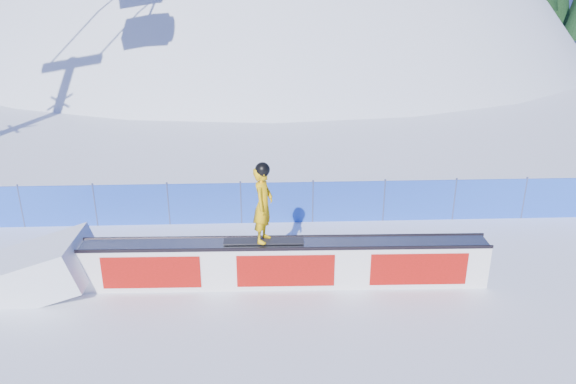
{
  "coord_description": "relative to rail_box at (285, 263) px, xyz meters",
  "views": [
    {
      "loc": [
        -0.3,
        -9.9,
        6.61
      ],
      "look_at": [
        0.26,
        3.31,
        1.39
      ],
      "focal_mm": 35.0,
      "sensor_mm": 36.0,
      "label": 1
    }
  ],
  "objects": [
    {
      "name": "ground",
      "position": [
        -0.11,
        -1.13,
        -0.53
      ],
      "size": [
        160.0,
        160.0,
        0.0
      ],
      "primitive_type": "plane",
      "color": "white",
      "rests_on": "ground"
    },
    {
      "name": "snow_hill",
      "position": [
        -0.11,
        40.87,
        -18.53
      ],
      "size": [
        64.0,
        64.0,
        64.0
      ],
      "color": "white",
      "rests_on": "ground"
    },
    {
      "name": "safety_fence",
      "position": [
        -0.11,
        3.37,
        0.07
      ],
      "size": [
        22.05,
        0.05,
        1.3
      ],
      "color": "blue",
      "rests_on": "ground"
    },
    {
      "name": "rail_box",
      "position": [
        0.0,
        0.0,
        0.0
      ],
      "size": [
        9.01,
        0.79,
        1.08
      ],
      "rotation": [
        0.0,
        0.0,
        -0.02
      ],
      "color": "white",
      "rests_on": "ground"
    },
    {
      "name": "snow_ramp",
      "position": [
        -5.63,
        0.1,
        -0.53
      ],
      "size": [
        2.74,
        1.74,
        1.69
      ],
      "primitive_type": null,
      "rotation": [
        0.0,
        -0.31,
        -0.02
      ],
      "color": "white",
      "rests_on": "ground"
    },
    {
      "name": "snowboarder",
      "position": [
        -0.47,
        0.01,
        1.45
      ],
      "size": [
        1.76,
        0.71,
        1.83
      ],
      "rotation": [
        0.0,
        0.0,
        1.26
      ],
      "color": "black",
      "rests_on": "rail_box"
    }
  ]
}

